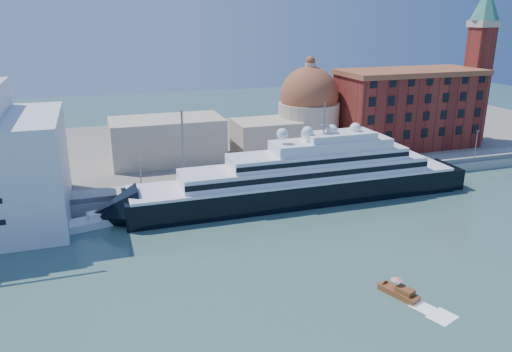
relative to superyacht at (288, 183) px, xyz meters
name	(u,v)px	position (x,y,z in m)	size (l,w,h in m)	color
ground	(325,245)	(-1.67, -23.00, -4.49)	(400.00, 400.00, 0.00)	#345B54
quay	(265,183)	(-1.67, 11.00, -3.24)	(180.00, 10.00, 2.50)	gray
land	(223,144)	(-1.67, 52.00, -3.49)	(260.00, 72.00, 2.00)	slate
quay_fence	(271,181)	(-1.67, 6.50, -1.39)	(180.00, 0.10, 1.20)	slate
superyacht	(288,183)	(0.00, 0.00, 0.00)	(86.99, 12.06, 26.00)	black
service_barge	(90,223)	(-42.99, -0.36, -3.63)	(13.99, 7.46, 3.00)	white
water_taxi	(400,292)	(1.37, -42.30, -3.77)	(4.22, 6.63, 2.99)	brown
warehouse	(408,108)	(50.33, 29.00, 9.30)	(43.00, 19.00, 23.25)	maroon
campanile	(480,55)	(74.33, 29.00, 24.27)	(8.40, 8.40, 47.00)	maroon
church	(259,123)	(4.72, 34.72, 6.42)	(66.00, 18.00, 25.50)	beige
lamp_posts	(216,155)	(-14.34, 9.27, 5.35)	(120.80, 2.40, 18.00)	slate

